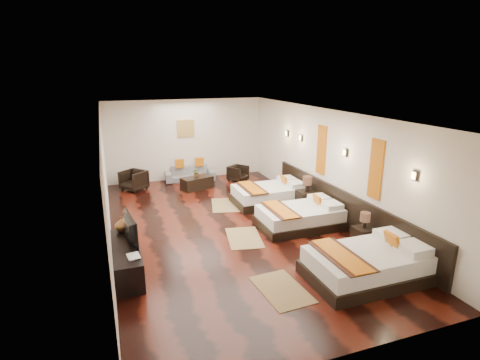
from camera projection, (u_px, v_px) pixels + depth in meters
name	position (u px, v px, depth m)	size (l,w,h in m)	color
floor	(228.00, 227.00, 9.43)	(5.50, 9.50, 0.01)	black
ceiling	(227.00, 113.00, 8.65)	(5.50, 9.50, 0.01)	white
back_wall	(186.00, 140.00, 13.34)	(5.50, 0.01, 2.80)	silver
left_wall	(106.00, 184.00, 8.15)	(0.01, 9.50, 2.80)	silver
right_wall	(327.00, 163.00, 9.93)	(0.01, 9.50, 2.80)	silver
headboard_panel	(341.00, 208.00, 9.46)	(0.08, 6.60, 0.90)	black
bed_near	(368.00, 264.00, 7.03)	(2.21, 1.39, 0.84)	black
bed_mid	(301.00, 217.00, 9.37)	(2.04, 1.28, 0.78)	black
bed_far	(270.00, 194.00, 11.06)	(2.06, 1.30, 0.79)	black
nightstand_a	(363.00, 235.00, 8.28)	(0.41, 0.41, 0.80)	black
nightstand_b	(306.00, 198.00, 10.54)	(0.48, 0.48, 0.95)	black
jute_mat_near	(282.00, 289.00, 6.72)	(0.75, 1.20, 0.01)	olive
jute_mat_mid	(244.00, 238.00, 8.80)	(0.75, 1.20, 0.01)	olive
jute_mat_far	(225.00, 205.00, 10.94)	(0.75, 1.20, 0.01)	olive
tv_console	(127.00, 259.00, 7.24)	(0.50, 1.80, 0.55)	black
tv	(127.00, 229.00, 7.25)	(0.92, 0.12, 0.53)	black
book	(127.00, 258.00, 6.68)	(0.21, 0.29, 0.03)	black
figurine	(123.00, 224.00, 7.77)	(0.32, 0.32, 0.33)	brown
sofa	(190.00, 174.00, 13.35)	(1.71, 0.67, 0.50)	slate
armchair_left	(134.00, 180.00, 12.28)	(0.69, 0.71, 0.65)	black
armchair_right	(238.00, 173.00, 13.31)	(0.58, 0.60, 0.55)	black
coffee_table	(197.00, 183.00, 12.42)	(1.00, 0.50, 0.40)	black
table_plant	(197.00, 173.00, 12.39)	(0.25, 0.21, 0.27)	#27541C
orange_panel_a	(376.00, 169.00, 8.12)	(0.04, 0.40, 1.30)	#D86014
orange_panel_b	(321.00, 150.00, 10.11)	(0.04, 0.40, 1.30)	#D86014
sconce_near	(415.00, 175.00, 7.08)	(0.07, 0.12, 0.18)	black
sconce_mid	(345.00, 153.00, 9.07)	(0.07, 0.12, 0.18)	black
sconce_far	(301.00, 138.00, 11.06)	(0.07, 0.12, 0.18)	black
sconce_lounge	(287.00, 133.00, 11.87)	(0.07, 0.12, 0.18)	black
gold_artwork	(186.00, 128.00, 13.21)	(0.60, 0.04, 0.60)	#AD873F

